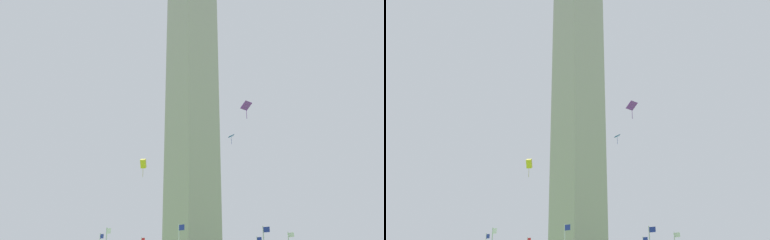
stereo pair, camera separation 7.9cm
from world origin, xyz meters
The scene contains 4 objects.
obelisk_monument centered at (0.00, 0.00, 29.00)m, with size 6.38×6.38×57.99m.
kite_yellow_box centered at (7.19, -13.44, 14.27)m, with size 1.12×1.14×2.28m.
kite_blue_diamond centered at (7.21, 1.77, 20.71)m, with size 1.17×1.15×1.42m.
kite_purple_diamond centered at (25.85, -14.53, 15.90)m, with size 0.75×0.91×1.52m.
Camera 2 is at (49.55, -39.64, 2.54)m, focal length 38.53 mm.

